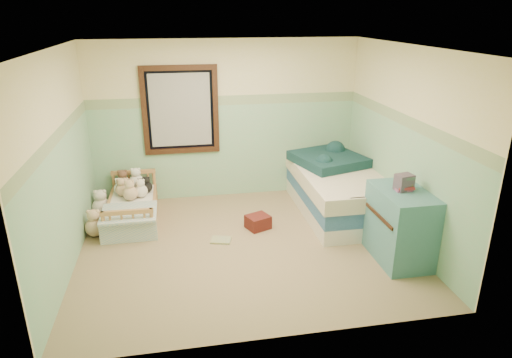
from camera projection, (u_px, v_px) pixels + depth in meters
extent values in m
cube|color=#887759|center=(244.00, 246.00, 5.89)|extent=(4.20, 3.60, 0.02)
cube|color=silver|center=(242.00, 46.00, 5.01)|extent=(4.20, 3.60, 0.02)
cube|color=beige|center=(226.00, 121.00, 7.11)|extent=(4.20, 0.04, 2.50)
cube|color=beige|center=(276.00, 217.00, 3.79)|extent=(4.20, 0.04, 2.50)
cube|color=beige|center=(60.00, 164.00, 5.10)|extent=(0.04, 3.60, 2.50)
cube|color=beige|center=(404.00, 146.00, 5.80)|extent=(0.04, 3.60, 2.50)
cube|color=#81C395|center=(227.00, 151.00, 7.27)|extent=(4.20, 0.01, 1.50)
cube|color=#487553|center=(226.00, 100.00, 6.98)|extent=(4.20, 0.01, 0.15)
cube|color=black|center=(180.00, 110.00, 6.88)|extent=(1.16, 0.06, 1.36)
cube|color=beige|center=(180.00, 110.00, 6.89)|extent=(0.92, 0.01, 1.12)
cube|color=#BE7B42|center=(133.00, 215.00, 6.58)|extent=(0.68, 1.35, 0.17)
cube|color=white|center=(132.00, 205.00, 6.52)|extent=(0.62, 1.30, 0.12)
cube|color=#75A6CA|center=(129.00, 213.00, 6.11)|extent=(0.74, 0.68, 0.03)
sphere|color=brown|center=(123.00, 183.00, 6.90)|extent=(0.22, 0.22, 0.22)
sphere|color=white|center=(137.00, 182.00, 6.93)|extent=(0.23, 0.23, 0.23)
sphere|color=#E1B88F|center=(125.00, 189.00, 6.71)|extent=(0.18, 0.18, 0.18)
sphere|color=black|center=(141.00, 189.00, 6.75)|extent=(0.17, 0.17, 0.17)
sphere|color=white|center=(102.00, 207.00, 6.71)|extent=(0.28, 0.28, 0.28)
sphere|color=#E1B88F|center=(95.00, 227.00, 6.10)|extent=(0.26, 0.26, 0.26)
cube|color=white|center=(335.00, 203.00, 6.90)|extent=(1.09, 2.18, 0.22)
cube|color=#294F80|center=(336.00, 190.00, 6.82)|extent=(1.09, 2.18, 0.22)
cube|color=beige|center=(337.00, 176.00, 6.75)|extent=(1.13, 2.22, 0.22)
cube|color=#0F383E|center=(328.00, 159.00, 6.95)|extent=(1.17, 1.21, 0.14)
cube|color=teal|center=(400.00, 225.00, 5.44)|extent=(0.56, 0.90, 0.90)
cube|color=brown|center=(404.00, 182.00, 5.28)|extent=(0.22, 0.19, 0.19)
cube|color=maroon|center=(258.00, 222.00, 6.33)|extent=(0.38, 0.36, 0.19)
cube|color=yellow|center=(221.00, 240.00, 6.00)|extent=(0.31, 0.27, 0.02)
sphere|color=white|center=(141.00, 191.00, 6.63)|extent=(0.19, 0.19, 0.19)
sphere|color=brown|center=(121.00, 189.00, 6.72)|extent=(0.17, 0.17, 0.17)
sphere|color=#E1B88F|center=(122.00, 190.00, 6.67)|extent=(0.19, 0.19, 0.19)
sphere|color=#E1B88F|center=(130.00, 193.00, 6.52)|extent=(0.21, 0.21, 0.21)
sphere|color=white|center=(120.00, 188.00, 6.76)|extent=(0.17, 0.17, 0.17)
sphere|color=black|center=(147.00, 187.00, 6.81)|extent=(0.17, 0.17, 0.17)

